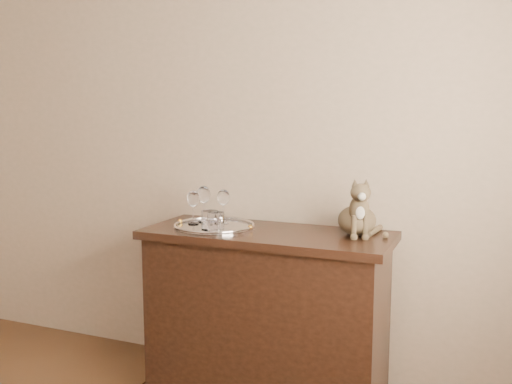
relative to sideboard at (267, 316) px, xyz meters
The scene contains 9 objects.
wall_back 1.15m from the sideboard, 152.68° to the left, with size 4.00×0.10×2.70m, color tan.
sideboard is the anchor object (origin of this frame).
tray 0.51m from the sideboard, behind, with size 0.40×0.40×0.01m, color silver.
wine_glass_a 0.65m from the sideboard, behind, with size 0.07×0.07×0.19m, color silver, non-canonical shape.
wine_glass_b 0.59m from the sideboard, 164.81° to the left, with size 0.07×0.07×0.17m, color silver, non-canonical shape.
wine_glass_c 0.65m from the sideboard, behind, with size 0.07×0.07×0.17m, color silver, non-canonical shape.
tumbler_a 0.54m from the sideboard, 156.62° to the right, with size 0.08×0.08×0.09m, color white.
tumbler_b 0.55m from the sideboard, 156.76° to the right, with size 0.08×0.08×0.09m, color silver.
cat 0.71m from the sideboard, 12.07° to the left, with size 0.27×0.25×0.27m, color brown, non-canonical shape.
Camera 1 is at (1.58, -0.57, 1.42)m, focal length 40.00 mm.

